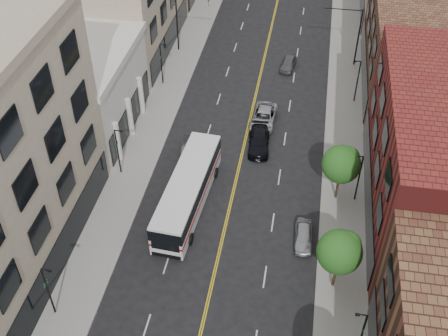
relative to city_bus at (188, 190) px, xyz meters
The scene contains 21 objects.
sidewalk_left 15.66m from the city_bus, 114.00° to the left, with size 4.00×110.00×0.15m, color gray.
sidewalk_right 19.81m from the city_bus, 46.10° to the left, with size 4.00×110.00×0.15m, color gray.
bldg_l_white 16.91m from the city_bus, 142.55° to the left, with size 10.00×14.00×8.00m, color silver.
bldg_r_mid 21.31m from the city_bus, ahead, with size 10.00×22.00×12.00m, color maroon.
bldg_r_far_a 31.98m from the city_bus, 49.50° to the left, with size 10.00×20.00×10.00m, color #542E21.
tree_r_2 14.85m from the city_bus, 27.23° to the right, with size 3.40×3.40×5.59m.
tree_r_3 13.65m from the city_bus, 14.09° to the left, with size 3.40×3.40×5.59m.
lamp_l_1 14.75m from the city_bus, 119.64° to the right, with size 0.81×0.55×5.05m.
lamp_l_2 8.02m from the city_bus, 156.21° to the left, with size 0.81×0.55×5.05m.
lamp_l_3 20.57m from the city_bus, 110.75° to the left, with size 0.81×0.55×5.05m.
lamp_r_1 19.46m from the city_bus, 41.17° to the right, with size 0.81×0.55×5.05m.
lamp_r_2 15.01m from the city_bus, 12.37° to the left, with size 0.81×0.55×5.05m.
lamp_r_3 24.16m from the city_bus, 52.71° to the left, with size 0.81×0.55×5.05m.
signal_mast_left 28.13m from the city_bus, 103.62° to the left, with size 4.49×0.18×7.20m.
signal_mast_right 30.69m from the city_bus, 62.87° to the left, with size 4.49×0.18×7.20m.
city_bus is the anchor object (origin of this frame).
car_parked_far 10.78m from the city_bus, 13.63° to the right, with size 1.53×3.80×1.30m, color #A3A6AB.
car_lane_behind 7.46m from the city_bus, 101.36° to the left, with size 1.44×4.13×1.36m, color #4B4A4F.
car_lane_a 10.79m from the city_bus, 61.16° to the left, with size 2.07×5.10×1.48m, color black.
car_lane_b 14.49m from the city_bus, 69.00° to the left, with size 2.51×5.45×1.51m, color #B0B4B9.
car_lane_c 26.18m from the city_bus, 74.91° to the left, with size 1.57×3.90×1.33m, color #505055.
Camera 1 is at (5.53, -13.98, 35.59)m, focal length 45.00 mm.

